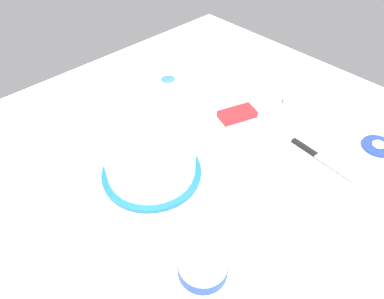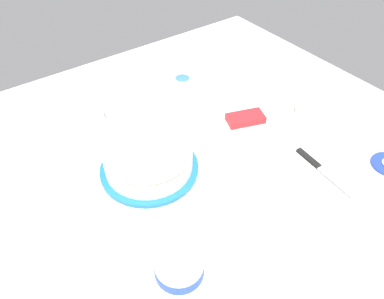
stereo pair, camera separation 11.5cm
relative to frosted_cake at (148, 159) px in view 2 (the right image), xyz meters
name	(u,v)px [view 2 (the right image)]	position (x,y,z in m)	size (l,w,h in m)	color
ground_plane	(214,151)	(-0.22, 0.05, -0.05)	(1.54, 1.54, 0.00)	silver
frosted_cake	(148,159)	(0.00, 0.00, 0.00)	(0.31, 0.31, 0.10)	#1E6BB2
frosting_tub	(179,267)	(0.12, 0.35, -0.01)	(0.12, 0.12, 0.07)	white
spreading_knife	(319,167)	(-0.44, 0.31, -0.04)	(0.04, 0.24, 0.01)	silver
sprinkle_bowl_blue	(182,81)	(-0.35, -0.33, -0.03)	(0.10, 0.10, 0.04)	white
sprinkle_bowl_orange	(92,116)	(0.04, -0.33, -0.02)	(0.09, 0.09, 0.04)	white
sprinkle_bowl_green	(309,110)	(-0.62, 0.10, -0.02)	(0.09, 0.09, 0.04)	white
candy_box_lower	(245,118)	(-0.41, -0.01, -0.03)	(0.13, 0.07, 0.02)	red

